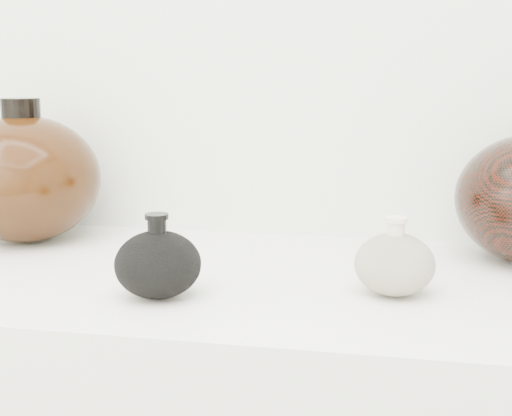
# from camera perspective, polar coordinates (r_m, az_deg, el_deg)

# --- Properties ---
(black_gourd_vase) EXTENTS (0.11, 0.11, 0.10)m
(black_gourd_vase) POSITION_cam_1_polar(r_m,az_deg,el_deg) (0.87, -7.85, -4.43)
(black_gourd_vase) COLOR black
(black_gourd_vase) RESTS_ON display_counter
(cream_gourd_vase) EXTENTS (0.11, 0.11, 0.10)m
(cream_gourd_vase) POSITION_cam_1_polar(r_m,az_deg,el_deg) (0.89, 11.03, -4.38)
(cream_gourd_vase) COLOR beige
(cream_gourd_vase) RESTS_ON display_counter
(left_round_pot) EXTENTS (0.26, 0.26, 0.23)m
(left_round_pot) POSITION_cam_1_polar(r_m,az_deg,el_deg) (1.20, -18.01, 2.29)
(left_round_pot) COLOR black
(left_round_pot) RESTS_ON display_counter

